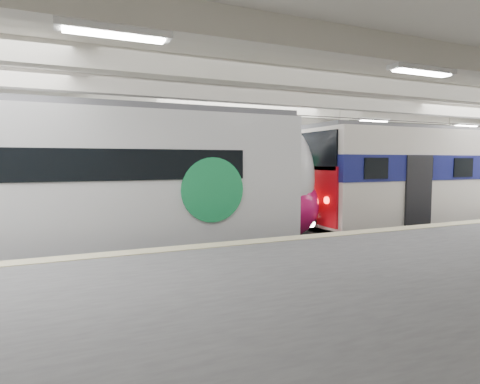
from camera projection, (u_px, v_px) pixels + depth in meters
name	position (u px, v px, depth m)	size (l,w,h in m)	color
station_hall	(306.00, 156.00, 12.15)	(36.00, 24.00, 5.75)	black
modern_emu	(117.00, 189.00, 11.66)	(14.64, 3.02, 4.68)	silver
older_rer	(447.00, 179.00, 17.15)	(13.57, 3.00, 4.47)	beige
far_train	(81.00, 179.00, 16.37)	(14.56, 3.57, 4.59)	silver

